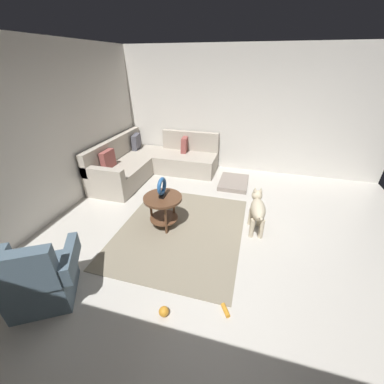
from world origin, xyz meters
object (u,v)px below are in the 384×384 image
dog_bed_mat (234,182)px  dog_toy_rope (225,310)px  armchair (39,280)px  dog (257,209)px  dog_toy_ball (164,311)px  side_table (163,204)px  torus_sculpture (162,187)px  sectional_couch (151,163)px

dog_bed_mat → dog_toy_rope: size_ratio=5.30×
armchair → dog: (1.95, -2.21, 0.05)m
dog_bed_mat → dog_toy_rope: (-3.05, -0.27, -0.02)m
dog_toy_ball → dog: bearing=-26.0°
side_table → armchair: bearing=154.8°
dog_toy_rope → torus_sculpture: bearing=43.5°
armchair → dog: size_ratio=1.17×
sectional_couch → dog_bed_mat: (-0.01, -1.93, -0.25)m
dog_toy_ball → dog_toy_rope: size_ratio=0.72×
torus_sculpture → dog_toy_rope: torus_sculpture is taller
side_table → sectional_couch: bearing=29.5°
sectional_couch → dog_toy_ball: 3.64m
dog_toy_rope → sectional_couch: bearing=35.8°
dog → side_table: bearing=-174.5°
side_table → dog_bed_mat: size_ratio=0.75×
armchair → dog_toy_ball: bearing=-23.1°
sectional_couch → armchair: size_ratio=2.26×
armchair → dog_toy_rope: bearing=-19.6°
dog_toy_rope → side_table: bearing=43.5°
side_table → dog_toy_ball: side_table is taller
torus_sculpture → dog: size_ratio=0.38×
side_table → dog_toy_ball: size_ratio=5.50×
sectional_couch → armchair: (-3.45, -0.24, 0.03)m
dog_toy_rope → dog: bearing=-8.7°
dog → sectional_couch: bearing=142.1°
dog_bed_mat → dog: 1.61m
dog_bed_mat → dog_toy_rope: dog_bed_mat is taller
sectional_couch → dog_bed_mat: size_ratio=2.81×
dog_bed_mat → dog: size_ratio=0.94×
dog → dog_toy_ball: size_ratio=7.78×
side_table → dog_toy_ball: 1.62m
dog → dog_toy_rope: dog is taller
torus_sculpture → dog_toy_rope: 1.87m
armchair → torus_sculpture: size_ratio=3.05×
dog_bed_mat → dog_toy_ball: 3.27m
sectional_couch → dog_toy_rope: size_ratio=14.90×
torus_sculpture → dog_bed_mat: 2.12m
armchair → dog_toy_rope: size_ratio=6.59×
dog_toy_ball → sectional_couch: bearing=25.9°
dog_toy_rope → dog_toy_ball: bearing=108.5°
dog_toy_ball → side_table: bearing=21.1°
torus_sculpture → dog_toy_rope: bearing=-136.5°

